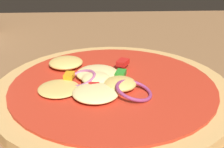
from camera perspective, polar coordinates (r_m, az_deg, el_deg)
dining_table at (r=0.37m, az=6.98°, el=-8.48°), size 1.30×0.90×0.04m
pizza at (r=0.38m, az=-0.23°, el=-2.77°), size 0.28×0.28×0.03m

